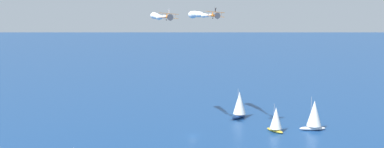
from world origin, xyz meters
TOP-DOWN VIEW (x-y plane):
  - ground_plane at (0.00, 0.00)m, footprint 2000.00×2000.00m
  - sailboat_near_centre at (-33.37, 0.43)m, footprint 6.31×8.95m
  - sailboat_far_stbd at (-25.72, -25.38)m, footprint 9.38×9.33m
  - sailboat_trailing at (-49.48, 0.12)m, footprint 10.85×6.44m
  - biplane_lead at (-8.70, -0.49)m, footprint 7.41×6.84m
  - wingwalker_lead at (-8.88, -0.49)m, footprint 0.93×0.23m
  - smoke_trail_lead at (-6.31, -25.97)m, footprint 5.46×29.84m
  - biplane_wingman at (8.77, -0.53)m, footprint 7.41×6.84m
  - wingwalker_wingman at (8.59, -0.54)m, footprint 0.93×0.23m
  - smoke_trail_wingman at (10.95, -22.66)m, footprint 5.18×25.28m

SIDE VIEW (x-z plane):
  - ground_plane at x=0.00m, z-range 0.00..0.00m
  - sailboat_near_centre at x=-33.37m, z-range -0.49..10.74m
  - sailboat_far_stbd at x=-25.72m, z-range -0.58..12.75m
  - sailboat_trailing at x=-49.48m, z-range -0.59..13.05m
  - smoke_trail_wingman at x=10.95m, z-range 43.63..46.95m
  - biplane_wingman at x=8.77m, z-range 43.52..47.14m
  - biplane_lead at x=-8.70m, z-range 44.09..47.71m
  - smoke_trail_lead at x=-6.31m, z-range 44.18..47.72m
  - wingwalker_wingman at x=8.59m, z-range 46.63..48.40m
  - wingwalker_lead at x=-8.88m, z-range 47.19..48.97m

